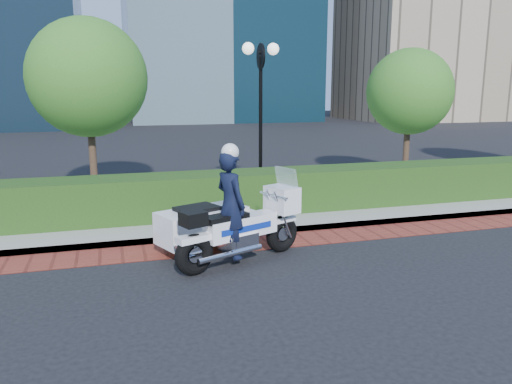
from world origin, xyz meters
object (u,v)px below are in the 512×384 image
object	(u,v)px
lamppost	(261,96)
police_motorcycle	(223,219)
tree_b	(88,78)
tree_c	(410,92)

from	to	relation	value
lamppost	police_motorcycle	world-z (taller)	lamppost
tree_b	tree_c	size ratio (longest dim) A/B	1.14
lamppost	police_motorcycle	distance (m)	5.37
tree_b	police_motorcycle	distance (m)	6.78
tree_c	police_motorcycle	size ratio (longest dim) A/B	1.53
tree_c	police_motorcycle	bearing A→B (deg)	-142.86
lamppost	police_motorcycle	bearing A→B (deg)	-115.06
tree_c	police_motorcycle	world-z (taller)	tree_c
tree_b	tree_c	bearing A→B (deg)	-0.00
tree_b	tree_c	distance (m)	10.01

